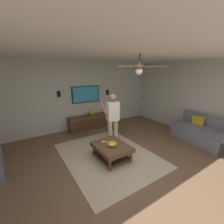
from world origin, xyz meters
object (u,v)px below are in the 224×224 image
(couch, at_px, (202,133))
(remote_white, at_px, (104,142))
(wall_speaker_left, at_px, (107,92))
(wall_speaker_right, at_px, (59,94))
(tv, at_px, (86,94))
(media_console, at_px, (90,122))
(bowl, at_px, (112,144))
(ceiling_fan, at_px, (139,68))
(vase_round, at_px, (92,112))
(remote_black, at_px, (111,142))
(person_standing, at_px, (113,117))
(coffee_table, at_px, (112,149))

(couch, height_order, remote_white, couch)
(couch, height_order, wall_speaker_left, wall_speaker_left)
(wall_speaker_right, bearing_deg, tv, -90.71)
(media_console, relative_size, remote_white, 11.33)
(bowl, distance_m, remote_white, 0.30)
(ceiling_fan, bearing_deg, wall_speaker_left, -18.92)
(remote_white, height_order, vase_round, vase_round)
(bowl, distance_m, wall_speaker_right, 2.93)
(bowl, bearing_deg, remote_white, 12.45)
(bowl, bearing_deg, wall_speaker_left, -29.58)
(wall_speaker_right, bearing_deg, remote_black, -165.26)
(vase_round, bearing_deg, bowl, 165.99)
(tv, relative_size, wall_speaker_left, 5.34)
(remote_black, xyz_separation_m, wall_speaker_left, (2.49, -1.44, 0.99))
(person_standing, bearing_deg, ceiling_fan, -174.23)
(tv, bearing_deg, wall_speaker_right, -90.71)
(couch, xyz_separation_m, remote_black, (0.98, 2.98, 0.09))
(bowl, xyz_separation_m, remote_black, (0.19, -0.08, -0.05))
(coffee_table, xyz_separation_m, remote_white, (0.26, 0.08, 0.12))
(coffee_table, relative_size, vase_round, 4.55)
(coffee_table, height_order, remote_black, remote_black)
(wall_speaker_left, bearing_deg, media_console, 103.84)
(coffee_table, bearing_deg, remote_black, -24.12)
(vase_round, xyz_separation_m, ceiling_fan, (-2.88, 0.15, 1.70))
(bowl, relative_size, vase_round, 1.16)
(couch, xyz_separation_m, remote_white, (1.08, 3.12, 0.09))
(bowl, height_order, remote_white, bowl)
(wall_speaker_left, bearing_deg, person_standing, 152.45)
(couch, height_order, person_standing, person_standing)
(tv, relative_size, remote_white, 7.84)
(remote_white, bearing_deg, remote_black, 20.77)
(tv, bearing_deg, bowl, -10.45)
(remote_white, relative_size, vase_round, 0.68)
(person_standing, height_order, remote_black, person_standing)
(bowl, xyz_separation_m, remote_white, (0.29, 0.06, -0.05))
(coffee_table, xyz_separation_m, remote_black, (0.16, -0.07, 0.12))
(remote_black, xyz_separation_m, vase_round, (2.27, -0.53, 0.25))
(coffee_table, relative_size, person_standing, 0.61)
(remote_white, bearing_deg, coffee_table, -17.99)
(coffee_table, distance_m, bowl, 0.17)
(wall_speaker_right, relative_size, ceiling_fan, 0.18)
(media_console, relative_size, wall_speaker_right, 7.73)
(couch, xyz_separation_m, ceiling_fan, (0.38, 2.60, 2.04))
(person_standing, xyz_separation_m, remote_white, (-0.43, 0.56, -0.52))
(ceiling_fan, bearing_deg, couch, -98.22)
(coffee_table, relative_size, wall_speaker_right, 4.55)
(couch, xyz_separation_m, coffee_table, (0.82, 3.05, -0.02))
(remote_white, height_order, wall_speaker_right, wall_speaker_right)
(remote_black, xyz_separation_m, wall_speaker_right, (2.49, 0.66, 1.08))
(couch, distance_m, ceiling_fan, 3.33)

